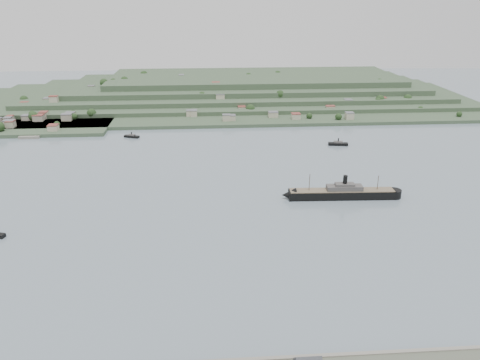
{
  "coord_description": "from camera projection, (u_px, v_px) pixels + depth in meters",
  "views": [
    {
      "loc": [
        -9.61,
        -305.21,
        147.14
      ],
      "look_at": [
        14.54,
        30.0,
        13.48
      ],
      "focal_mm": 35.0,
      "sensor_mm": 36.0,
      "label": 1
    }
  ],
  "objects": [
    {
      "name": "ground",
      "position": [
        223.0,
        213.0,
        337.89
      ],
      "size": [
        1400.0,
        1400.0,
        0.0
      ],
      "primitive_type": "plane",
      "color": "slate",
      "rests_on": "ground"
    },
    {
      "name": "far_peninsula",
      "position": [
        231.0,
        91.0,
        699.69
      ],
      "size": [
        760.0,
        309.0,
        30.0
      ],
      "color": "#31462F",
      "rests_on": "ground"
    },
    {
      "name": "steamship",
      "position": [
        339.0,
        193.0,
        361.33
      ],
      "size": [
        93.3,
        14.36,
        22.38
      ],
      "color": "black",
      "rests_on": "ground"
    },
    {
      "name": "ferry_west",
      "position": [
        132.0,
        136.0,
        515.65
      ],
      "size": [
        17.65,
        10.28,
        6.4
      ],
      "color": "black",
      "rests_on": "ground"
    },
    {
      "name": "ferry_east",
      "position": [
        338.0,
        144.0,
        489.1
      ],
      "size": [
        20.91,
        8.74,
        7.6
      ],
      "color": "black",
      "rests_on": "ground"
    }
  ]
}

